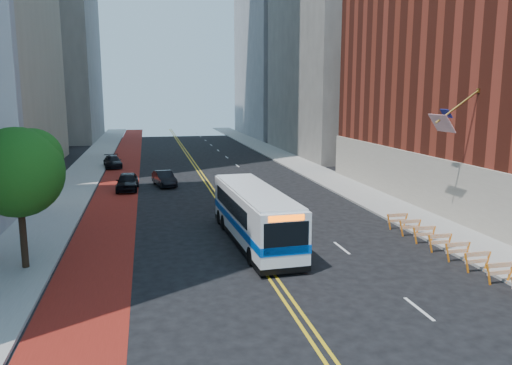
{
  "coord_description": "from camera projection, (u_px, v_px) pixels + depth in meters",
  "views": [
    {
      "loc": [
        -5.41,
        -18.61,
        8.37
      ],
      "look_at": [
        0.43,
        8.0,
        3.46
      ],
      "focal_mm": 35.0,
      "sensor_mm": 36.0,
      "label": 1
    }
  ],
  "objects": [
    {
      "name": "sidewalk_left",
      "position": [
        77.0,
        182.0,
        46.81
      ],
      "size": [
        4.0,
        140.0,
        0.15
      ],
      "primitive_type": "cube",
      "color": "gray",
      "rests_on": "ground"
    },
    {
      "name": "construction_barriers",
      "position": [
        448.0,
        244.0,
        25.71
      ],
      "size": [
        1.42,
        10.91,
        1.0
      ],
      "color": "orange",
      "rests_on": "ground"
    },
    {
      "name": "car_b",
      "position": [
        164.0,
        179.0,
        45.35
      ],
      "size": [
        2.26,
        4.37,
        1.37
      ],
      "primitive_type": "imported",
      "rotation": [
        0.0,
        0.0,
        0.2
      ],
      "color": "black",
      "rests_on": "ground"
    },
    {
      "name": "bus_lane_paint",
      "position": [
        120.0,
        182.0,
        47.64
      ],
      "size": [
        3.6,
        140.0,
        0.01
      ],
      "primitive_type": "cube",
      "color": "maroon",
      "rests_on": "ground"
    },
    {
      "name": "sidewalk_right",
      "position": [
        319.0,
        174.0,
        51.87
      ],
      "size": [
        4.0,
        140.0,
        0.15
      ],
      "primitive_type": "cube",
      "color": "gray",
      "rests_on": "ground"
    },
    {
      "name": "street_tree",
      "position": [
        19.0,
        169.0,
        23.08
      ],
      "size": [
        4.2,
        4.2,
        6.7
      ],
      "color": "black",
      "rests_on": "sidewalk_left"
    },
    {
      "name": "car_c",
      "position": [
        113.0,
        162.0,
        56.55
      ],
      "size": [
        2.47,
        4.83,
        1.34
      ],
      "primitive_type": "imported",
      "rotation": [
        0.0,
        0.0,
        0.13
      ],
      "color": "black",
      "rests_on": "ground"
    },
    {
      "name": "car_a",
      "position": [
        127.0,
        182.0,
        43.41
      ],
      "size": [
        1.96,
        4.52,
        1.52
      ],
      "primitive_type": "imported",
      "rotation": [
        0.0,
        0.0,
        -0.04
      ],
      "color": "black",
      "rests_on": "ground"
    },
    {
      "name": "lane_dashes",
      "position": [
        237.0,
        166.0,
        58.05
      ],
      "size": [
        0.14,
        98.2,
        0.01
      ],
      "color": "silver",
      "rests_on": "ground"
    },
    {
      "name": "center_line_inner",
      "position": [
        202.0,
        179.0,
        49.31
      ],
      "size": [
        0.14,
        140.0,
        0.01
      ],
      "primitive_type": "cube",
      "color": "gold",
      "rests_on": "ground"
    },
    {
      "name": "transit_bus",
      "position": [
        254.0,
        214.0,
        28.09
      ],
      "size": [
        2.98,
        11.38,
        3.1
      ],
      "rotation": [
        0.0,
        0.0,
        0.05
      ],
      "color": "silver",
      "rests_on": "ground"
    },
    {
      "name": "midrise_right_near",
      "position": [
        355.0,
        6.0,
        67.96
      ],
      "size": [
        18.0,
        26.0,
        40.0
      ],
      "primitive_type": "cube",
      "color": "slate",
      "rests_on": "ground"
    },
    {
      "name": "center_line_outer",
      "position": [
        206.0,
        179.0,
        49.39
      ],
      "size": [
        0.14,
        140.0,
        0.01
      ],
      "primitive_type": "cube",
      "color": "gold",
      "rests_on": "ground"
    },
    {
      "name": "ground",
      "position": [
        287.0,
        299.0,
        20.51
      ],
      "size": [
        160.0,
        160.0,
        0.0
      ],
      "primitive_type": "plane",
      "color": "black",
      "rests_on": "ground"
    }
  ]
}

